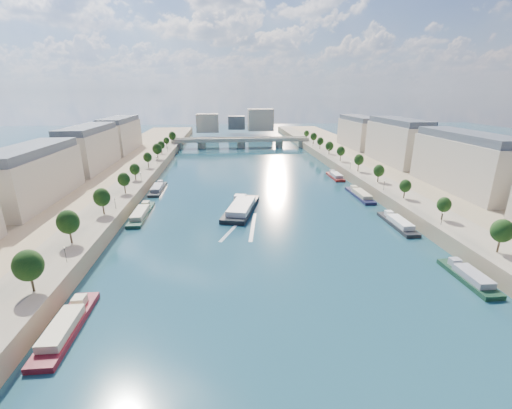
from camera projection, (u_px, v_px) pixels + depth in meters
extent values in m
plane|color=#0D323D|center=(256.00, 194.00, 155.03)|extent=(700.00, 700.00, 0.00)
cube|color=#9E8460|center=(91.00, 193.00, 147.96)|extent=(44.00, 520.00, 5.00)
cube|color=#9E8460|center=(409.00, 185.00, 160.53)|extent=(44.00, 520.00, 5.00)
cube|color=gray|center=(126.00, 187.00, 148.46)|extent=(14.00, 520.00, 0.10)
cube|color=gray|center=(378.00, 181.00, 158.42)|extent=(14.00, 520.00, 0.10)
cylinder|color=#382B1E|center=(28.00, 283.00, 70.55)|extent=(0.50, 0.50, 3.82)
ellipsoid|color=black|center=(24.00, 267.00, 69.42)|extent=(4.80, 4.80, 5.52)
cylinder|color=#382B1E|center=(75.00, 236.00, 93.24)|extent=(0.50, 0.50, 3.82)
ellipsoid|color=black|center=(73.00, 224.00, 92.11)|extent=(4.80, 4.80, 5.52)
cylinder|color=#382B1E|center=(104.00, 208.00, 115.92)|extent=(0.50, 0.50, 3.82)
ellipsoid|color=black|center=(103.00, 198.00, 114.79)|extent=(4.80, 4.80, 5.52)
cylinder|color=#382B1E|center=(124.00, 189.00, 138.60)|extent=(0.50, 0.50, 3.82)
ellipsoid|color=black|center=(122.00, 180.00, 137.47)|extent=(4.80, 4.80, 5.52)
cylinder|color=#382B1E|center=(138.00, 175.00, 161.28)|extent=(0.50, 0.50, 3.82)
ellipsoid|color=black|center=(137.00, 168.00, 160.15)|extent=(4.80, 4.80, 5.52)
cylinder|color=#382B1E|center=(148.00, 165.00, 183.97)|extent=(0.50, 0.50, 3.82)
ellipsoid|color=black|center=(147.00, 158.00, 182.83)|extent=(4.80, 4.80, 5.52)
cylinder|color=#382B1E|center=(156.00, 157.00, 206.65)|extent=(0.50, 0.50, 3.82)
ellipsoid|color=black|center=(156.00, 151.00, 205.52)|extent=(4.80, 4.80, 5.52)
cylinder|color=#382B1E|center=(163.00, 150.00, 229.33)|extent=(0.50, 0.50, 3.82)
ellipsoid|color=black|center=(162.00, 145.00, 228.20)|extent=(4.80, 4.80, 5.52)
cylinder|color=#382B1E|center=(168.00, 145.00, 252.01)|extent=(0.50, 0.50, 3.82)
ellipsoid|color=black|center=(168.00, 140.00, 250.88)|extent=(4.80, 4.80, 5.52)
cylinder|color=#382B1E|center=(173.00, 140.00, 274.69)|extent=(0.50, 0.50, 3.82)
ellipsoid|color=black|center=(172.00, 136.00, 273.56)|extent=(4.80, 4.80, 5.52)
cylinder|color=#382B1E|center=(496.00, 245.00, 87.72)|extent=(0.50, 0.50, 3.82)
ellipsoid|color=black|center=(499.00, 232.00, 86.59)|extent=(4.80, 4.80, 5.52)
cylinder|color=#382B1E|center=(440.00, 214.00, 110.40)|extent=(0.50, 0.50, 3.82)
ellipsoid|color=black|center=(442.00, 203.00, 109.27)|extent=(4.80, 4.80, 5.52)
cylinder|color=#382B1E|center=(403.00, 193.00, 133.08)|extent=(0.50, 0.50, 3.82)
ellipsoid|color=black|center=(404.00, 184.00, 131.95)|extent=(4.80, 4.80, 5.52)
cylinder|color=#382B1E|center=(377.00, 178.00, 155.76)|extent=(0.50, 0.50, 3.82)
ellipsoid|color=black|center=(377.00, 170.00, 154.63)|extent=(4.80, 4.80, 5.52)
cylinder|color=#382B1E|center=(357.00, 167.00, 178.45)|extent=(0.50, 0.50, 3.82)
ellipsoid|color=black|center=(358.00, 160.00, 177.32)|extent=(4.80, 4.80, 5.52)
cylinder|color=#382B1E|center=(342.00, 158.00, 201.13)|extent=(0.50, 0.50, 3.82)
ellipsoid|color=black|center=(342.00, 152.00, 200.00)|extent=(4.80, 4.80, 5.52)
cylinder|color=#382B1E|center=(330.00, 152.00, 223.81)|extent=(0.50, 0.50, 3.82)
ellipsoid|color=black|center=(330.00, 146.00, 222.68)|extent=(4.80, 4.80, 5.52)
cylinder|color=#382B1E|center=(320.00, 146.00, 246.49)|extent=(0.50, 0.50, 3.82)
ellipsoid|color=black|center=(320.00, 141.00, 245.36)|extent=(4.80, 4.80, 5.52)
cylinder|color=#382B1E|center=(312.00, 141.00, 269.18)|extent=(0.50, 0.50, 3.82)
ellipsoid|color=black|center=(312.00, 137.00, 268.04)|extent=(4.80, 4.80, 5.52)
cylinder|color=#382B1E|center=(305.00, 138.00, 291.86)|extent=(0.50, 0.50, 3.82)
ellipsoid|color=black|center=(305.00, 133.00, 290.73)|extent=(4.80, 4.80, 5.52)
cylinder|color=black|center=(66.00, 256.00, 82.09)|extent=(0.14, 0.14, 4.00)
sphere|color=#FFE5B2|center=(64.00, 248.00, 81.43)|extent=(0.36, 0.36, 0.36)
cylinder|color=black|center=(115.00, 204.00, 119.89)|extent=(0.14, 0.14, 4.00)
sphere|color=#FFE5B2|center=(114.00, 198.00, 119.23)|extent=(0.36, 0.36, 0.36)
cylinder|color=black|center=(141.00, 177.00, 157.69)|extent=(0.14, 0.14, 4.00)
sphere|color=#FFE5B2|center=(141.00, 172.00, 157.03)|extent=(0.36, 0.36, 0.36)
cylinder|color=black|center=(157.00, 160.00, 195.50)|extent=(0.14, 0.14, 4.00)
sphere|color=#FFE5B2|center=(156.00, 157.00, 194.84)|extent=(0.36, 0.36, 0.36)
cylinder|color=black|center=(168.00, 149.00, 233.30)|extent=(0.14, 0.14, 4.00)
sphere|color=#FFE5B2|center=(167.00, 146.00, 232.64)|extent=(0.36, 0.36, 0.36)
cylinder|color=black|center=(442.00, 219.00, 105.43)|extent=(0.14, 0.14, 4.00)
sphere|color=#FFE5B2|center=(443.00, 213.00, 104.77)|extent=(0.36, 0.36, 0.36)
cylinder|color=black|center=(384.00, 185.00, 143.23)|extent=(0.14, 0.14, 4.00)
sphere|color=#FFE5B2|center=(385.00, 181.00, 142.57)|extent=(0.36, 0.36, 0.36)
cylinder|color=black|center=(350.00, 166.00, 181.04)|extent=(0.14, 0.14, 4.00)
sphere|color=#FFE5B2|center=(351.00, 162.00, 180.38)|extent=(0.36, 0.36, 0.36)
cylinder|color=black|center=(328.00, 153.00, 218.84)|extent=(0.14, 0.14, 4.00)
sphere|color=#FFE5B2|center=(329.00, 150.00, 218.18)|extent=(0.36, 0.36, 0.36)
cylinder|color=black|center=(313.00, 144.00, 256.64)|extent=(0.14, 0.14, 4.00)
sphere|color=#FFE5B2|center=(313.00, 141.00, 255.98)|extent=(0.36, 0.36, 0.36)
cube|color=beige|center=(33.00, 175.00, 126.82)|extent=(16.00, 52.00, 20.00)
cube|color=#474C54|center=(26.00, 144.00, 123.17)|extent=(14.72, 50.44, 3.20)
cube|color=beige|center=(90.00, 150.00, 181.64)|extent=(16.00, 52.00, 20.00)
cube|color=#474C54|center=(87.00, 127.00, 177.98)|extent=(14.72, 50.44, 3.20)
cube|color=beige|center=(121.00, 136.00, 236.45)|extent=(16.00, 52.00, 20.00)
cube|color=#474C54|center=(119.00, 119.00, 232.80)|extent=(14.72, 50.44, 3.20)
cube|color=beige|center=(464.00, 166.00, 141.66)|extent=(16.00, 52.00, 20.00)
cube|color=#474C54|center=(469.00, 138.00, 138.01)|extent=(14.72, 50.44, 3.20)
cube|color=beige|center=(397.00, 145.00, 196.48)|extent=(16.00, 52.00, 20.00)
cube|color=#474C54|center=(399.00, 125.00, 192.82)|extent=(14.72, 50.44, 3.20)
cube|color=beige|center=(359.00, 133.00, 251.29)|extent=(16.00, 52.00, 20.00)
cube|color=#474C54|center=(360.00, 117.00, 247.64)|extent=(14.72, 50.44, 3.20)
cube|color=beige|center=(208.00, 123.00, 346.47)|extent=(22.00, 18.00, 18.00)
cube|color=beige|center=(260.00, 120.00, 360.09)|extent=(26.00, 20.00, 22.00)
cube|color=#474C54|center=(236.00, 123.00, 373.35)|extent=(18.00, 16.00, 14.00)
cube|color=#C1B79E|center=(241.00, 140.00, 282.20)|extent=(112.00, 11.00, 2.20)
cube|color=#C1B79E|center=(241.00, 139.00, 277.00)|extent=(112.00, 0.80, 0.90)
cube|color=#C1B79E|center=(241.00, 137.00, 286.45)|extent=(112.00, 0.80, 0.90)
cylinder|color=#C1B79E|center=(202.00, 145.00, 280.57)|extent=(6.40, 6.40, 5.00)
cylinder|color=#C1B79E|center=(241.00, 145.00, 283.37)|extent=(6.40, 6.40, 5.00)
cylinder|color=#C1B79E|center=(279.00, 144.00, 286.16)|extent=(6.40, 6.40, 5.00)
cube|color=#C1B79E|center=(177.00, 145.00, 278.83)|extent=(6.00, 12.00, 5.00)
cube|color=#C1B79E|center=(303.00, 144.00, 287.91)|extent=(6.00, 12.00, 5.00)
cube|color=black|center=(241.00, 209.00, 134.12)|extent=(16.98, 32.93, 2.26)
cube|color=white|center=(241.00, 206.00, 131.05)|extent=(12.52, 21.80, 2.04)
cube|color=white|center=(240.00, 197.00, 142.46)|extent=(5.36, 4.85, 1.80)
cube|color=silver|center=(234.00, 227.00, 117.94)|extent=(10.89, 24.54, 0.04)
cube|color=silver|center=(253.00, 226.00, 118.50)|extent=(4.85, 25.91, 0.04)
cube|color=maroon|center=(67.00, 328.00, 67.05)|extent=(5.00, 22.53, 1.80)
cube|color=beige|center=(62.00, 327.00, 64.82)|extent=(4.10, 12.39, 1.60)
cube|color=beige|center=(79.00, 300.00, 72.87)|extent=(2.50, 2.70, 1.80)
cube|color=#183D2D|center=(142.00, 215.00, 128.53)|extent=(5.00, 26.80, 1.80)
cube|color=beige|center=(140.00, 213.00, 125.97)|extent=(4.10, 14.74, 1.60)
cube|color=beige|center=(146.00, 204.00, 135.56)|extent=(2.50, 3.22, 1.80)
cube|color=#27272A|center=(158.00, 190.00, 161.17)|extent=(5.00, 23.57, 1.80)
cube|color=gray|center=(157.00, 187.00, 158.85)|extent=(4.10, 12.97, 1.60)
cube|color=gray|center=(160.00, 182.00, 167.28)|extent=(2.50, 2.83, 1.80)
cube|color=#153622|center=(468.00, 279.00, 84.74)|extent=(5.00, 18.36, 1.80)
cube|color=#98979F|center=(473.00, 276.00, 82.81)|extent=(4.10, 10.10, 1.60)
cube|color=#98979F|center=(455.00, 262.00, 89.38)|extent=(2.50, 2.20, 1.80)
cube|color=black|center=(397.00, 225.00, 119.16)|extent=(5.00, 22.30, 1.80)
cube|color=white|center=(400.00, 222.00, 116.94)|extent=(4.10, 12.27, 1.60)
cube|color=white|center=(389.00, 213.00, 124.92)|extent=(2.50, 2.68, 1.80)
cube|color=#1A1A3A|center=(360.00, 196.00, 151.75)|extent=(5.00, 24.78, 1.80)
cube|color=#BFB48F|center=(362.00, 194.00, 149.34)|extent=(4.10, 13.63, 1.60)
cube|color=#BFB48F|center=(354.00, 188.00, 158.20)|extent=(2.50, 2.97, 1.80)
cube|color=maroon|center=(335.00, 177.00, 184.72)|extent=(5.00, 18.90, 1.80)
cube|color=#A5AAB1|center=(336.00, 175.00, 182.76)|extent=(4.10, 10.40, 1.60)
cube|color=#A5AAB1|center=(332.00, 172.00, 189.51)|extent=(2.50, 2.27, 1.80)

